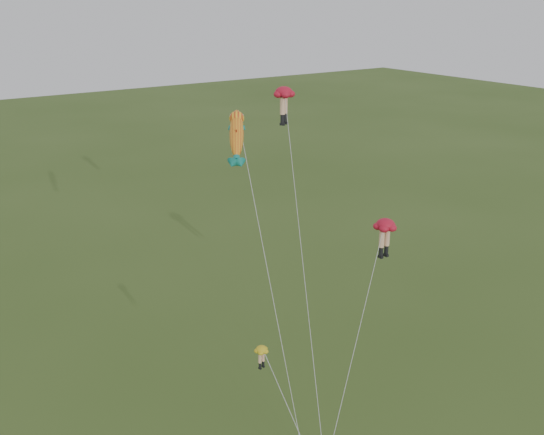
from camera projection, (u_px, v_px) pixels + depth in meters
legs_kite_red_high at (284, 99)px, 42.86m from camera, size 8.77×16.33×19.56m
legs_kite_red_mid at (385, 230)px, 39.41m from camera, size 9.16×5.80×11.97m
legs_kite_yellow at (267, 363)px, 31.93m from camera, size 2.16×4.79×8.25m
fish_kite at (237, 135)px, 33.96m from camera, size 2.45×8.29×19.72m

